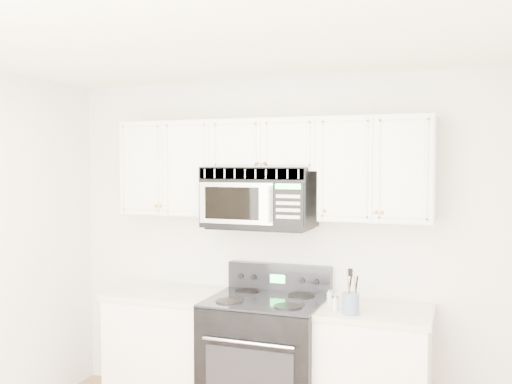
% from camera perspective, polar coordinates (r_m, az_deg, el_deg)
% --- Properties ---
extents(room, '(3.51, 3.51, 2.61)m').
position_cam_1_polar(room, '(2.97, -8.75, -9.52)').
color(room, '#956545').
rests_on(room, ground).
extents(base_cabinet_left, '(0.86, 0.65, 0.92)m').
position_cam_1_polar(base_cabinet_left, '(4.79, -8.76, -15.49)').
color(base_cabinet_left, silver).
rests_on(base_cabinet_left, ground).
extents(base_cabinet_right, '(0.86, 0.65, 0.92)m').
position_cam_1_polar(base_cabinet_right, '(4.30, 11.24, -17.71)').
color(base_cabinet_right, silver).
rests_on(base_cabinet_right, ground).
extents(range, '(0.84, 0.76, 1.14)m').
position_cam_1_polar(range, '(4.41, 1.04, -16.30)').
color(range, black).
rests_on(range, ground).
extents(upper_cabinets, '(2.44, 0.37, 0.75)m').
position_cam_1_polar(upper_cabinets, '(4.36, 1.29, 2.87)').
color(upper_cabinets, silver).
rests_on(upper_cabinets, ground).
extents(microwave, '(0.83, 0.46, 0.46)m').
position_cam_1_polar(microwave, '(4.34, 0.35, -0.49)').
color(microwave, black).
rests_on(microwave, ground).
extents(utensil_crock, '(0.11, 0.11, 0.31)m').
position_cam_1_polar(utensil_crock, '(3.96, 9.45, -10.85)').
color(utensil_crock, '#495B89').
rests_on(utensil_crock, base_cabinet_right).
extents(shaker_salt, '(0.04, 0.04, 0.11)m').
position_cam_1_polar(shaker_salt, '(4.22, 7.39, -10.32)').
color(shaker_salt, silver).
rests_on(shaker_salt, base_cabinet_right).
extents(shaker_pepper, '(0.05, 0.05, 0.11)m').
position_cam_1_polar(shaker_pepper, '(4.04, 7.94, -10.92)').
color(shaker_pepper, silver).
rests_on(shaker_pepper, base_cabinet_right).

